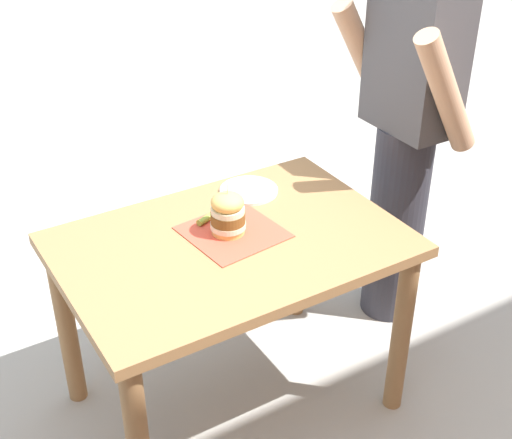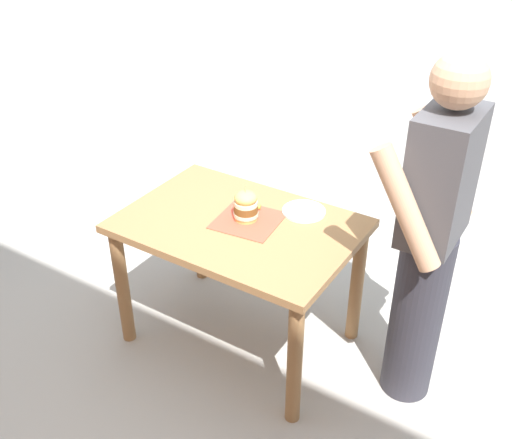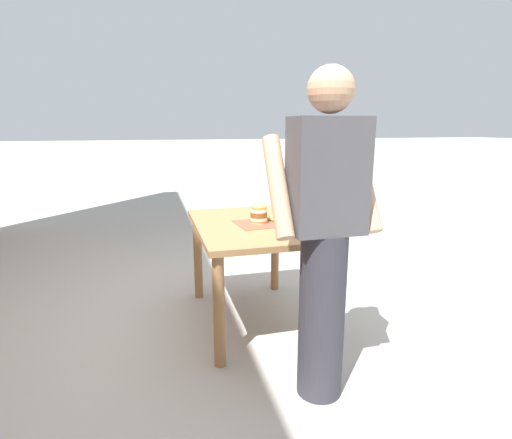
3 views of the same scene
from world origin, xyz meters
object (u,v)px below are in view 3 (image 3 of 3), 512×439
object	(u,v)px
pickle_spear	(271,219)
side_plate_with_forks	(298,228)
diner_across_table	(325,235)
sandwich	(259,212)
patio_table	(252,240)

from	to	relation	value
pickle_spear	side_plate_with_forks	xyz separation A→B (m)	(-0.11, 0.24, -0.01)
side_plate_with_forks	diner_across_table	world-z (taller)	diner_across_table
sandwich	diner_across_table	world-z (taller)	diner_across_table
patio_table	side_plate_with_forks	size ratio (longest dim) A/B	5.23
patio_table	side_plate_with_forks	xyz separation A→B (m)	(-0.26, 0.22, 0.13)
sandwich	pickle_spear	xyz separation A→B (m)	(-0.10, -0.03, -0.06)
side_plate_with_forks	sandwich	bearing A→B (deg)	-44.42
sandwich	side_plate_with_forks	size ratio (longest dim) A/B	0.86
sandwich	side_plate_with_forks	bearing A→B (deg)	135.58
pickle_spear	diner_across_table	xyz separation A→B (m)	(-0.00, 0.90, 0.12)
patio_table	sandwich	world-z (taller)	sandwich
sandwich	side_plate_with_forks	xyz separation A→B (m)	(-0.21, 0.21, -0.07)
sandwich	diner_across_table	distance (m)	0.88
pickle_spear	diner_across_table	bearing A→B (deg)	90.01
sandwich	pickle_spear	bearing A→B (deg)	-164.39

